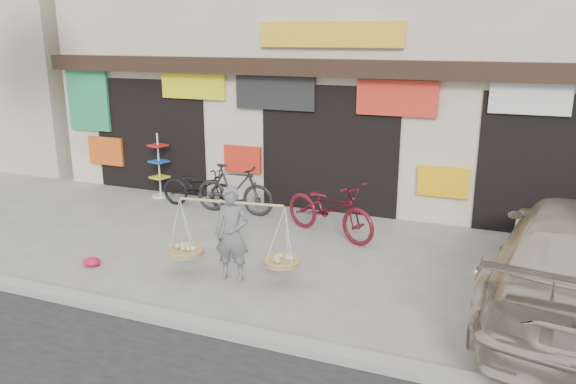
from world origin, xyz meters
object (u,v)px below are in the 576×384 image
at_px(bike_0, 199,187).
at_px(display_rack, 159,171).
at_px(bike_1, 234,189).
at_px(street_vendor, 232,238).
at_px(bike_2, 330,208).

bearing_deg(bike_0, display_rack, 71.25).
bearing_deg(bike_1, street_vendor, -154.58).
distance_m(bike_0, display_rack, 1.38).
bearing_deg(bike_2, display_rack, 99.54).
distance_m(bike_1, display_rack, 2.28).
distance_m(street_vendor, bike_2, 2.57).
xyz_separation_m(bike_1, display_rack, (-2.22, 0.51, 0.07)).
relative_size(bike_2, display_rack, 1.38).
bearing_deg(bike_1, bike_0, 83.07).
relative_size(bike_1, bike_2, 0.85).
xyz_separation_m(street_vendor, bike_0, (-2.44, 3.11, -0.21)).
bearing_deg(bike_1, display_rack, 75.91).
xyz_separation_m(bike_2, display_rack, (-4.53, 1.08, 0.06)).
height_order(street_vendor, bike_1, street_vendor).
bearing_deg(display_rack, bike_0, -17.68).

